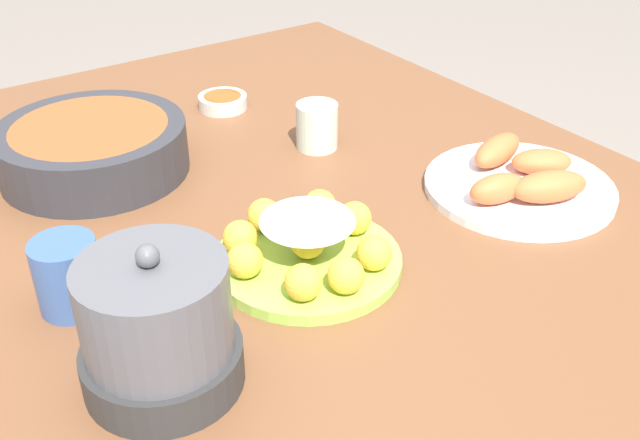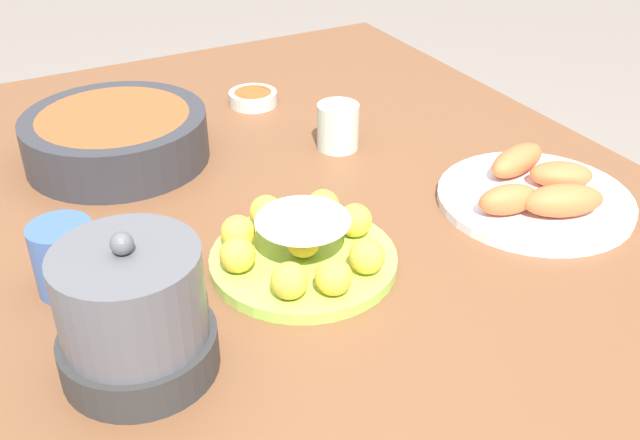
{
  "view_description": "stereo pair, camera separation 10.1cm",
  "coord_description": "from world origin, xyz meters",
  "px_view_note": "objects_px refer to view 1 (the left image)",
  "views": [
    {
      "loc": [
        -0.73,
        0.53,
        1.28
      ],
      "look_at": [
        -0.03,
        0.04,
        0.75
      ],
      "focal_mm": 42.0,
      "sensor_mm": 36.0,
      "label": 1
    },
    {
      "loc": [
        -0.78,
        0.45,
        1.28
      ],
      "look_at": [
        -0.03,
        0.04,
        0.75
      ],
      "focal_mm": 42.0,
      "sensor_mm": 36.0,
      "label": 2
    }
  ],
  "objects_px": {
    "sauce_bowl": "(223,101)",
    "cup_near": "(317,126)",
    "seafood_platter": "(521,180)",
    "dining_table": "(331,266)",
    "cup_far": "(68,275)",
    "cake_plate": "(307,249)",
    "serving_bowl": "(93,147)",
    "warming_pot": "(158,328)"
  },
  "relations": [
    {
      "from": "seafood_platter",
      "to": "cup_far",
      "type": "bearing_deg",
      "value": 79.96
    },
    {
      "from": "cake_plate",
      "to": "sauce_bowl",
      "type": "distance_m",
      "value": 0.54
    },
    {
      "from": "cup_near",
      "to": "warming_pot",
      "type": "bearing_deg",
      "value": 129.05
    },
    {
      "from": "warming_pot",
      "to": "dining_table",
      "type": "bearing_deg",
      "value": -65.25
    },
    {
      "from": "dining_table",
      "to": "warming_pot",
      "type": "height_order",
      "value": "warming_pot"
    },
    {
      "from": "serving_bowl",
      "to": "warming_pot",
      "type": "distance_m",
      "value": 0.51
    },
    {
      "from": "cake_plate",
      "to": "cup_near",
      "type": "height_order",
      "value": "same"
    },
    {
      "from": "dining_table",
      "to": "cup_far",
      "type": "relative_size",
      "value": 17.2
    },
    {
      "from": "dining_table",
      "to": "warming_pot",
      "type": "relative_size",
      "value": 9.12
    },
    {
      "from": "sauce_bowl",
      "to": "seafood_platter",
      "type": "distance_m",
      "value": 0.59
    },
    {
      "from": "dining_table",
      "to": "cake_plate",
      "type": "distance_m",
      "value": 0.15
    },
    {
      "from": "dining_table",
      "to": "sauce_bowl",
      "type": "xyz_separation_m",
      "value": [
        0.45,
        -0.07,
        0.09
      ]
    },
    {
      "from": "cup_far",
      "to": "serving_bowl",
      "type": "bearing_deg",
      "value": -25.12
    },
    {
      "from": "dining_table",
      "to": "cake_plate",
      "type": "bearing_deg",
      "value": 127.26
    },
    {
      "from": "cake_plate",
      "to": "cup_near",
      "type": "relative_size",
      "value": 3.15
    },
    {
      "from": "sauce_bowl",
      "to": "cup_near",
      "type": "bearing_deg",
      "value": -167.53
    },
    {
      "from": "cake_plate",
      "to": "sauce_bowl",
      "type": "xyz_separation_m",
      "value": [
        0.52,
        -0.16,
        -0.01
      ]
    },
    {
      "from": "seafood_platter",
      "to": "warming_pot",
      "type": "bearing_deg",
      "value": 95.88
    },
    {
      "from": "seafood_platter",
      "to": "cup_far",
      "type": "relative_size",
      "value": 3.13
    },
    {
      "from": "cake_plate",
      "to": "cup_near",
      "type": "xyz_separation_m",
      "value": [
        0.28,
        -0.21,
        0.01
      ]
    },
    {
      "from": "dining_table",
      "to": "cup_near",
      "type": "relative_size",
      "value": 20.31
    },
    {
      "from": "sauce_bowl",
      "to": "cup_near",
      "type": "xyz_separation_m",
      "value": [
        -0.24,
        -0.05,
        0.03
      ]
    },
    {
      "from": "serving_bowl",
      "to": "warming_pot",
      "type": "xyz_separation_m",
      "value": [
        -0.5,
        0.11,
        0.03
      ]
    },
    {
      "from": "cake_plate",
      "to": "cup_far",
      "type": "distance_m",
      "value": 0.3
    },
    {
      "from": "sauce_bowl",
      "to": "warming_pot",
      "type": "xyz_separation_m",
      "value": [
        -0.61,
        0.4,
        0.06
      ]
    },
    {
      "from": "cup_far",
      "to": "warming_pot",
      "type": "height_order",
      "value": "warming_pot"
    },
    {
      "from": "sauce_bowl",
      "to": "cup_near",
      "type": "distance_m",
      "value": 0.24
    },
    {
      "from": "cup_near",
      "to": "seafood_platter",
      "type": "bearing_deg",
      "value": -151.09
    },
    {
      "from": "cup_far",
      "to": "cake_plate",
      "type": "bearing_deg",
      "value": -108.57
    },
    {
      "from": "seafood_platter",
      "to": "cup_near",
      "type": "xyz_separation_m",
      "value": [
        0.3,
        0.17,
        0.02
      ]
    },
    {
      "from": "cake_plate",
      "to": "serving_bowl",
      "type": "relative_size",
      "value": 0.83
    },
    {
      "from": "dining_table",
      "to": "sauce_bowl",
      "type": "height_order",
      "value": "sauce_bowl"
    },
    {
      "from": "cup_near",
      "to": "cup_far",
      "type": "xyz_separation_m",
      "value": [
        -0.19,
        0.49,
        0.01
      ]
    },
    {
      "from": "dining_table",
      "to": "cup_far",
      "type": "xyz_separation_m",
      "value": [
        0.03,
        0.37,
        0.12
      ]
    },
    {
      "from": "warming_pot",
      "to": "serving_bowl",
      "type": "bearing_deg",
      "value": -12.65
    },
    {
      "from": "cake_plate",
      "to": "seafood_platter",
      "type": "relative_size",
      "value": 0.85
    },
    {
      "from": "seafood_platter",
      "to": "cup_near",
      "type": "distance_m",
      "value": 0.35
    },
    {
      "from": "dining_table",
      "to": "warming_pot",
      "type": "xyz_separation_m",
      "value": [
        -0.15,
        0.33,
        0.14
      ]
    },
    {
      "from": "seafood_platter",
      "to": "cup_near",
      "type": "height_order",
      "value": "cup_near"
    },
    {
      "from": "serving_bowl",
      "to": "sauce_bowl",
      "type": "relative_size",
      "value": 3.24
    },
    {
      "from": "serving_bowl",
      "to": "seafood_platter",
      "type": "distance_m",
      "value": 0.67
    },
    {
      "from": "dining_table",
      "to": "seafood_platter",
      "type": "relative_size",
      "value": 5.5
    }
  ]
}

